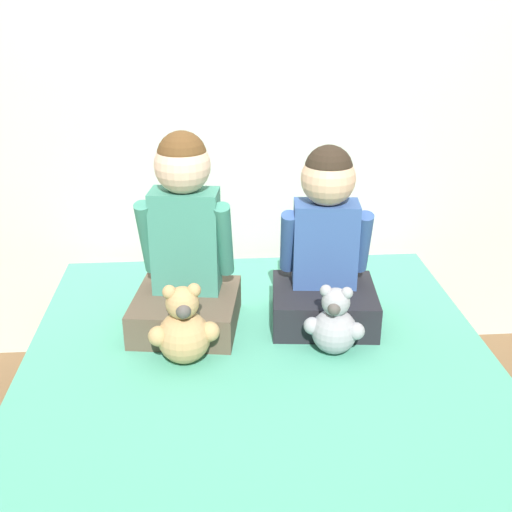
# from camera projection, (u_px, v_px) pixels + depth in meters

# --- Properties ---
(wall_behind_bed) EXTENTS (8.00, 0.06, 2.50)m
(wall_behind_bed) POSITION_uv_depth(u_px,v_px,m) (242.00, 73.00, 2.59)
(wall_behind_bed) COLOR beige
(wall_behind_bed) RESTS_ON ground_plane
(bed) EXTENTS (1.52, 2.00, 0.49)m
(bed) POSITION_uv_depth(u_px,v_px,m) (265.00, 461.00, 1.96)
(bed) COLOR #473828
(bed) RESTS_ON ground_plane
(child_on_left) EXTENTS (0.39, 0.40, 0.67)m
(child_on_left) POSITION_uv_depth(u_px,v_px,m) (185.00, 248.00, 2.15)
(child_on_left) COLOR brown
(child_on_left) RESTS_ON bed
(child_on_right) EXTENTS (0.38, 0.35, 0.62)m
(child_on_right) POSITION_uv_depth(u_px,v_px,m) (325.00, 250.00, 2.18)
(child_on_right) COLOR black
(child_on_right) RESTS_ON bed
(teddy_bear_held_by_left_child) EXTENTS (0.22, 0.17, 0.26)m
(teddy_bear_held_by_left_child) POSITION_uv_depth(u_px,v_px,m) (184.00, 330.00, 1.99)
(teddy_bear_held_by_left_child) COLOR tan
(teddy_bear_held_by_left_child) RESTS_ON bed
(teddy_bear_held_by_right_child) EXTENTS (0.19, 0.15, 0.23)m
(teddy_bear_held_by_right_child) POSITION_uv_depth(u_px,v_px,m) (335.00, 325.00, 2.04)
(teddy_bear_held_by_right_child) COLOR #939399
(teddy_bear_held_by_right_child) RESTS_ON bed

